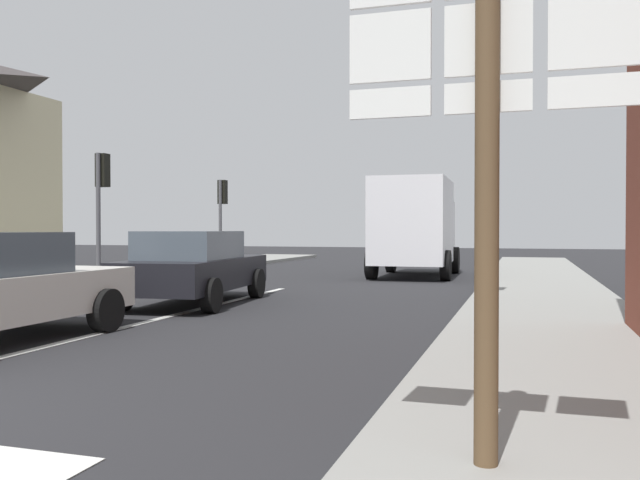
{
  "coord_description": "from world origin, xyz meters",
  "views": [
    {
      "loc": [
        5.86,
        -3.57,
        1.51
      ],
      "look_at": [
        0.85,
        12.5,
        1.23
      ],
      "focal_mm": 36.96,
      "sensor_mm": 36.0,
      "label": 1
    }
  ],
  "objects_px": {
    "traffic_light_near_right": "(486,166)",
    "traffic_light_near_left": "(101,188)",
    "sedan_far": "(194,266)",
    "delivery_truck": "(415,225)",
    "route_sign_post": "(487,144)",
    "traffic_light_far_left": "(222,203)"
  },
  "relations": [
    {
      "from": "traffic_light_near_right",
      "to": "traffic_light_near_left",
      "type": "relative_size",
      "value": 1.06
    },
    {
      "from": "sedan_far",
      "to": "traffic_light_near_left",
      "type": "height_order",
      "value": "traffic_light_near_left"
    },
    {
      "from": "sedan_far",
      "to": "traffic_light_near_left",
      "type": "xyz_separation_m",
      "value": [
        -4.59,
        3.39,
        1.87
      ]
    },
    {
      "from": "delivery_truck",
      "to": "route_sign_post",
      "type": "height_order",
      "value": "route_sign_post"
    },
    {
      "from": "sedan_far",
      "to": "delivery_truck",
      "type": "distance_m",
      "value": 9.52
    },
    {
      "from": "traffic_light_near_left",
      "to": "delivery_truck",
      "type": "bearing_deg",
      "value": 36.3
    },
    {
      "from": "traffic_light_far_left",
      "to": "traffic_light_near_left",
      "type": "xyz_separation_m",
      "value": [
        0.0,
        -7.42,
        0.14
      ]
    },
    {
      "from": "traffic_light_far_left",
      "to": "delivery_truck",
      "type": "bearing_deg",
      "value": -13.44
    },
    {
      "from": "delivery_truck",
      "to": "traffic_light_far_left",
      "type": "height_order",
      "value": "traffic_light_far_left"
    },
    {
      "from": "delivery_truck",
      "to": "traffic_light_near_left",
      "type": "distance_m",
      "value": 9.5
    },
    {
      "from": "sedan_far",
      "to": "delivery_truck",
      "type": "xyz_separation_m",
      "value": [
        3.02,
        8.98,
        0.89
      ]
    },
    {
      "from": "traffic_light_near_left",
      "to": "traffic_light_near_right",
      "type": "bearing_deg",
      "value": -8.5
    },
    {
      "from": "traffic_light_far_left",
      "to": "traffic_light_near_left",
      "type": "distance_m",
      "value": 7.42
    },
    {
      "from": "delivery_truck",
      "to": "route_sign_post",
      "type": "relative_size",
      "value": 1.58
    },
    {
      "from": "sedan_far",
      "to": "traffic_light_far_left",
      "type": "distance_m",
      "value": 11.87
    },
    {
      "from": "traffic_light_near_left",
      "to": "traffic_light_far_left",
      "type": "bearing_deg",
      "value": 90.0
    },
    {
      "from": "sedan_far",
      "to": "delivery_truck",
      "type": "relative_size",
      "value": 0.86
    },
    {
      "from": "traffic_light_near_right",
      "to": "delivery_truck",
      "type": "bearing_deg",
      "value": 109.94
    },
    {
      "from": "sedan_far",
      "to": "traffic_light_near_left",
      "type": "bearing_deg",
      "value": 143.59
    },
    {
      "from": "route_sign_post",
      "to": "sedan_far",
      "type": "bearing_deg",
      "value": 127.84
    },
    {
      "from": "route_sign_post",
      "to": "traffic_light_near_right",
      "type": "bearing_deg",
      "value": 93.19
    },
    {
      "from": "traffic_light_far_left",
      "to": "traffic_light_near_right",
      "type": "bearing_deg",
      "value": -41.23
    }
  ]
}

